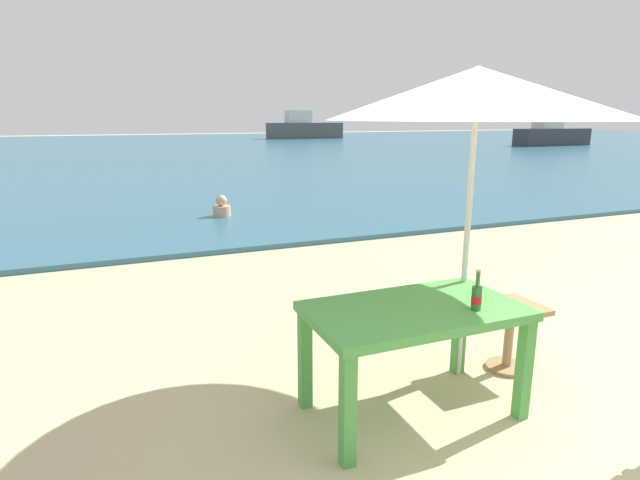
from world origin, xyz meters
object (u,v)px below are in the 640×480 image
object	(u,v)px
side_table_wood	(510,327)
picnic_table_green	(414,322)
beer_bottle_amber	(477,296)
swimmer_person	(222,208)
boat_ferry	(304,128)
boat_cargo_ship	(551,135)
patio_umbrella	(477,94)

from	to	relation	value
side_table_wood	picnic_table_green	bearing A→B (deg)	-167.34
picnic_table_green	beer_bottle_amber	distance (m)	0.43
side_table_wood	swimmer_person	size ratio (longest dim) A/B	1.32
beer_bottle_amber	boat_ferry	distance (m)	42.56
boat_cargo_ship	side_table_wood	bearing A→B (deg)	-136.43
patio_umbrella	boat_ferry	xyz separation A→B (m)	(13.64, 39.71, -1.19)
side_table_wood	boat_ferry	bearing A→B (deg)	71.61
boat_ferry	boat_cargo_ship	distance (m)	19.98
swimmer_person	side_table_wood	bearing A→B (deg)	-83.07
patio_umbrella	side_table_wood	xyz separation A→B (m)	(0.41, -0.08, -1.76)
beer_bottle_amber	side_table_wood	size ratio (longest dim) A/B	0.49
side_table_wood	swimmer_person	distance (m)	6.94
beer_bottle_amber	patio_umbrella	xyz separation A→B (m)	(0.30, 0.51, 1.26)
boat_ferry	beer_bottle_amber	bearing A→B (deg)	-109.11
side_table_wood	boat_cargo_ship	xyz separation A→B (m)	(24.47, 23.28, 0.43)
swimmer_person	boat_ferry	world-z (taller)	boat_ferry
boat_cargo_ship	picnic_table_green	bearing A→B (deg)	-137.34
boat_ferry	boat_cargo_ship	size ratio (longest dim) A/B	1.22
patio_umbrella	swimmer_person	xyz separation A→B (m)	(-0.43, 6.81, -1.88)
picnic_table_green	beer_bottle_amber	world-z (taller)	beer_bottle_amber
picnic_table_green	side_table_wood	xyz separation A→B (m)	(1.04, 0.23, -0.30)
beer_bottle_amber	side_table_wood	bearing A→B (deg)	31.16
swimmer_person	boat_cargo_ship	world-z (taller)	boat_cargo_ship
picnic_table_green	swimmer_person	xyz separation A→B (m)	(0.20, 7.12, -0.41)
beer_bottle_amber	swimmer_person	world-z (taller)	beer_bottle_amber
picnic_table_green	beer_bottle_amber	bearing A→B (deg)	-30.68
side_table_wood	boat_cargo_ship	world-z (taller)	boat_cargo_ship
patio_umbrella	boat_ferry	size ratio (longest dim) A/B	0.35
boat_ferry	boat_cargo_ship	bearing A→B (deg)	-55.74
picnic_table_green	swimmer_person	world-z (taller)	picnic_table_green
side_table_wood	patio_umbrella	bearing A→B (deg)	169.07
picnic_table_green	beer_bottle_amber	xyz separation A→B (m)	(0.33, -0.20, 0.20)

